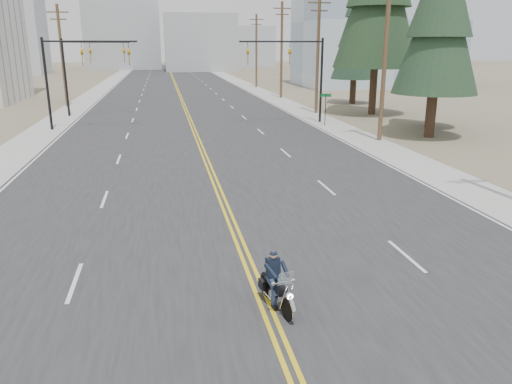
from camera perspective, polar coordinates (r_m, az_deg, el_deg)
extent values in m
plane|color=#776D56|center=(11.61, 2.88, -17.09)|extent=(400.00, 400.00, 0.00)
cube|color=#303033|center=(79.69, -9.01, 11.62)|extent=(20.00, 200.00, 0.01)
cube|color=#A5A5A0|center=(80.19, -17.41, 11.11)|extent=(3.00, 200.00, 0.01)
cube|color=#A5A5A0|center=(80.85, -0.67, 11.88)|extent=(3.00, 200.00, 0.01)
cylinder|color=black|center=(42.40, -22.78, 11.25)|extent=(0.20, 0.20, 7.00)
cylinder|color=black|center=(41.72, -18.41, 16.03)|extent=(7.00, 0.14, 0.14)
imported|color=#BF8C0C|center=(41.82, -19.31, 15.06)|extent=(0.21, 0.26, 1.30)
imported|color=#BF8C0C|center=(41.47, -14.35, 15.44)|extent=(0.21, 0.26, 1.30)
cylinder|color=black|center=(43.58, 7.46, 12.47)|extent=(0.20, 0.20, 7.00)
cylinder|color=black|center=(42.55, 2.93, 16.80)|extent=(7.00, 0.14, 0.14)
imported|color=#BF8C0C|center=(42.72, 3.87, 15.91)|extent=(0.21, 0.26, 1.30)
imported|color=#BF8C0C|center=(41.99, -0.95, 15.94)|extent=(0.21, 0.26, 1.30)
cylinder|color=black|center=(50.24, -20.95, 12.06)|extent=(0.20, 0.20, 7.00)
cylinder|color=black|center=(49.73, -17.81, 16.02)|extent=(6.00, 0.14, 0.14)
imported|color=#BF8C0C|center=(49.80, -18.45, 15.21)|extent=(0.21, 0.26, 1.30)
imported|color=#BF8C0C|center=(49.51, -14.88, 15.49)|extent=(0.21, 0.26, 1.30)
cylinder|color=black|center=(41.84, 7.93, 9.26)|extent=(0.06, 0.06, 2.60)
cube|color=#0C5926|center=(41.71, 7.99, 10.89)|extent=(0.90, 0.03, 0.25)
cylinder|color=brown|center=(35.63, 14.54, 14.87)|extent=(0.30, 0.30, 11.50)
cylinder|color=brown|center=(49.67, 7.08, 15.26)|extent=(0.30, 0.30, 11.00)
cube|color=brown|center=(49.81, 7.28, 20.67)|extent=(2.20, 0.12, 0.12)
cube|color=brown|center=(49.76, 7.25, 19.87)|extent=(1.60, 0.12, 0.12)
cylinder|color=brown|center=(64.14, 2.94, 15.82)|extent=(0.30, 0.30, 11.50)
cube|color=brown|center=(64.28, 3.01, 20.23)|extent=(2.20, 0.12, 0.12)
cube|color=brown|center=(64.23, 3.00, 19.61)|extent=(1.60, 0.12, 0.12)
cylinder|color=brown|center=(80.77, 0.04, 15.78)|extent=(0.30, 0.30, 11.00)
cube|color=brown|center=(80.86, 0.04, 19.11)|extent=(2.20, 0.12, 0.12)
cube|color=brown|center=(80.83, 0.04, 18.62)|extent=(1.60, 0.12, 0.12)
cylinder|color=brown|center=(58.31, -21.27, 14.22)|extent=(0.30, 0.30, 10.50)
cube|color=brown|center=(58.39, -21.74, 18.56)|extent=(2.20, 0.12, 0.12)
cube|color=brown|center=(58.35, -21.66, 17.88)|extent=(1.60, 0.12, 0.12)
cube|color=#9EB5CC|center=(86.57, 13.54, 18.37)|extent=(24.00, 16.00, 20.00)
cube|color=#B7BCC6|center=(128.70, -26.45, 16.84)|extent=(14.00, 12.00, 22.00)
cube|color=#ADB2B7|center=(134.80, -6.41, 16.58)|extent=(18.00, 14.00, 14.00)
cube|color=#B7BCC6|center=(126.70, 9.42, 17.39)|extent=(16.00, 12.00, 18.00)
cube|color=#ADB2B7|center=(149.86, -15.01, 18.42)|extent=(20.00, 15.00, 26.00)
cube|color=#B7BCC6|center=(161.72, -0.84, 16.28)|extent=(14.00, 14.00, 12.00)
cylinder|color=#382619|center=(38.36, 19.35, 8.25)|extent=(0.61, 0.61, 3.12)
cone|color=#19321C|center=(38.08, 20.27, 17.57)|extent=(5.89, 5.89, 9.36)
cylinder|color=#382619|center=(42.95, 19.30, 8.84)|extent=(0.62, 0.62, 2.82)
cone|color=black|center=(42.66, 20.04, 16.34)|extent=(5.28, 5.28, 8.46)
cone|color=black|center=(42.77, 20.37, 19.54)|extent=(3.96, 3.96, 6.34)
cylinder|color=#382619|center=(49.91, 13.22, 11.16)|extent=(0.77, 0.77, 4.38)
cylinder|color=#382619|center=(58.99, 11.00, 11.25)|extent=(0.65, 0.65, 2.77)
cone|color=#193220|center=(58.78, 11.31, 16.62)|extent=(5.17, 5.17, 8.30)
cone|color=#193220|center=(58.85, 11.44, 18.91)|extent=(3.87, 3.87, 6.23)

